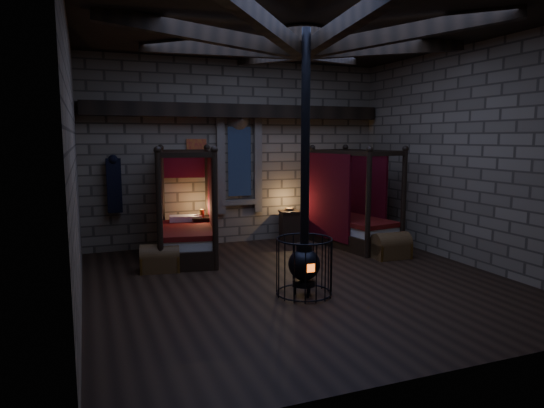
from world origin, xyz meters
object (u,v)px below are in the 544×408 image
object	(u,v)px
trunk_left	(160,259)
stove	(304,259)
bed_left	(187,232)
trunk_right	(391,246)
bed_right	(352,222)

from	to	relation	value
trunk_left	stove	size ratio (longest dim) A/B	0.19
bed_left	stove	bearing A→B (deg)	-58.14
trunk_right	bed_right	bearing A→B (deg)	97.52
bed_right	trunk_right	xyz separation A→B (m)	(0.13, -1.35, -0.30)
bed_right	trunk_left	distance (m)	4.49
stove	bed_left	bearing A→B (deg)	112.22
stove	bed_right	bearing A→B (deg)	48.47
bed_right	trunk_left	xyz separation A→B (m)	(-4.44, -0.64, -0.31)
trunk_right	stove	world-z (taller)	stove
bed_right	trunk_right	bearing A→B (deg)	-94.08
bed_right	trunk_right	distance (m)	1.38
bed_right	trunk_left	size ratio (longest dim) A/B	2.88
bed_right	stove	distance (m)	3.80
bed_left	bed_right	xyz separation A→B (m)	(3.76, -0.22, -0.00)
trunk_right	stove	distance (m)	3.06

